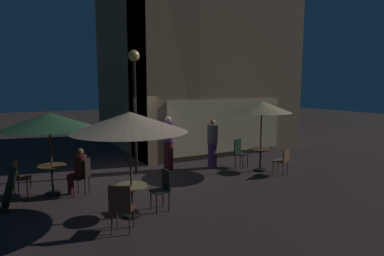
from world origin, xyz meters
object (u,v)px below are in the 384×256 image
object	(u,v)px
cafe_chair_1	(121,204)
cafe_chair_4	(18,175)
cafe_chair_3	(283,159)
patron_seated_0	(79,169)
cafe_chair_5	(84,173)
patron_standing_2	(212,144)
cafe_table_2	(52,173)
cafe_table_1	(260,155)
patio_umbrella_0	(130,122)
patron_standing_1	(168,143)
patio_umbrella_2	(49,121)
menu_sandwich_board	(1,190)
cafe_chair_2	(239,151)
street_lamp_near_corner	(134,84)
patio_umbrella_1	(262,107)
cafe_table_0	(132,194)
cafe_chair_0	(163,186)

from	to	relation	value
cafe_chair_1	cafe_chair_4	distance (m)	3.80
cafe_chair_3	patron_seated_0	distance (m)	6.22
cafe_chair_5	patron_standing_2	bearing A→B (deg)	-139.28
cafe_table_2	cafe_chair_4	world-z (taller)	cafe_chair_4
cafe_table_1	cafe_chair_5	xyz separation A→B (m)	(-5.70, 0.29, 0.02)
patio_umbrella_0	patron_standing_1	distance (m)	4.22
patron_standing_2	cafe_chair_5	bearing A→B (deg)	126.74
patio_umbrella_0	patio_umbrella_2	world-z (taller)	patio_umbrella_0
menu_sandwich_board	cafe_chair_2	xyz separation A→B (m)	(7.30, 0.73, 0.09)
street_lamp_near_corner	menu_sandwich_board	world-z (taller)	street_lamp_near_corner
patron_standing_2	patio_umbrella_1	bearing A→B (deg)	-105.88
cafe_table_0	cafe_chair_3	world-z (taller)	cafe_chair_3
street_lamp_near_corner	menu_sandwich_board	xyz separation A→B (m)	(-3.75, -1.53, -2.44)
cafe_chair_1	cafe_chair_3	distance (m)	5.99
street_lamp_near_corner	cafe_table_2	distance (m)	3.62
cafe_chair_2	patron_standing_1	distance (m)	2.55
patron_seated_0	menu_sandwich_board	bearing A→B (deg)	40.29
cafe_chair_2	patio_umbrella_1	bearing A→B (deg)	0.00
street_lamp_near_corner	cafe_chair_3	world-z (taller)	street_lamp_near_corner
patio_umbrella_0	cafe_chair_3	bearing A→B (deg)	9.92
patio_umbrella_2	cafe_table_0	bearing A→B (deg)	-60.11
cafe_table_2	cafe_chair_3	xyz separation A→B (m)	(6.73, -1.50, -0.04)
cafe_chair_0	cafe_chair_3	distance (m)	4.65
cafe_table_0	cafe_chair_5	size ratio (longest dim) A/B	0.74
street_lamp_near_corner	cafe_table_1	distance (m)	4.78
menu_sandwich_board	patio_umbrella_0	xyz separation A→B (m)	(2.55, -1.76, 1.61)
cafe_chair_5	patron_seated_0	distance (m)	0.19
cafe_table_2	patron_standing_2	xyz separation A→B (m)	(5.22, 0.38, 0.29)
patio_umbrella_1	menu_sandwich_board	bearing A→B (deg)	179.57
street_lamp_near_corner	cafe_chair_1	distance (m)	4.90
street_lamp_near_corner	cafe_table_1	xyz separation A→B (m)	(3.84, -1.59, -2.37)
cafe_chair_0	cafe_table_2	bearing A→B (deg)	-51.19
patio_umbrella_1	patron_seated_0	bearing A→B (deg)	176.39
cafe_table_2	patron_seated_0	size ratio (longest dim) A/B	0.63
patron_standing_2	cafe_chair_2	bearing A→B (deg)	-83.09
cafe_table_1	patio_umbrella_1	size ratio (longest dim) A/B	0.32
patio_umbrella_0	cafe_chair_2	world-z (taller)	patio_umbrella_0
cafe_chair_4	patron_standing_2	bearing A→B (deg)	18.63
cafe_chair_1	cafe_chair_4	xyz separation A→B (m)	(-1.76, 3.37, -0.02)
cafe_chair_3	menu_sandwich_board	bearing A→B (deg)	62.93
patron_standing_1	street_lamp_near_corner	bearing A→B (deg)	-168.63
cafe_table_2	cafe_chair_5	bearing A→B (deg)	-30.38
cafe_chair_1	cafe_chair_3	bearing A→B (deg)	-42.60
cafe_chair_4	patron_seated_0	size ratio (longest dim) A/B	0.75
patio_umbrella_1	patio_umbrella_0	bearing A→B (deg)	-161.37
patio_umbrella_0	patron_seated_0	world-z (taller)	patio_umbrella_0
patron_standing_2	cafe_table_2	bearing A→B (deg)	120.58
cafe_table_0	cafe_chair_1	size ratio (longest dim) A/B	0.72
cafe_table_0	patron_seated_0	size ratio (longest dim) A/B	0.57
cafe_chair_3	patron_standing_1	distance (m)	3.82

